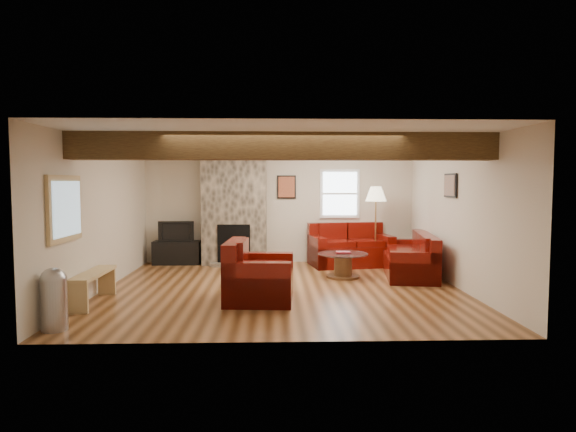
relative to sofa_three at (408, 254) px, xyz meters
name	(u,v)px	position (x,y,z in m)	size (l,w,h in m)	color
room	(282,215)	(-2.48, -1.12, 0.85)	(8.00, 8.00, 8.00)	#5A3418
oak_beam	(284,146)	(-2.48, -2.37, 1.91)	(6.00, 0.36, 0.38)	black
chimney_breast	(234,209)	(-3.48, 1.37, 0.82)	(1.40, 0.67, 2.50)	#39342C
back_window	(340,194)	(-1.13, 1.59, 1.15)	(0.90, 0.08, 1.10)	white
hatch_window	(65,209)	(-5.44, -2.62, 1.05)	(0.08, 1.00, 0.90)	tan
ceiling_dome	(329,148)	(-1.58, -0.22, 2.04)	(0.40, 0.40, 0.18)	silver
artwork_back	(287,187)	(-2.33, 1.59, 1.30)	(0.42, 0.06, 0.52)	black
artwork_right	(450,185)	(0.48, -0.82, 1.35)	(0.06, 0.55, 0.42)	black
sofa_three	(408,254)	(0.00, 0.00, 0.00)	(2.09, 0.88, 0.81)	#430704
loveseat	(351,245)	(-0.95, 1.11, 0.05)	(1.71, 0.98, 0.91)	#430704
armchair_red	(260,271)	(-2.84, -1.93, 0.05)	(1.13, 0.99, 0.92)	#430704
coffee_table	(343,265)	(-1.31, -0.20, -0.17)	(0.95, 0.95, 0.50)	#4C2D18
tv_cabinet	(177,253)	(-4.76, 1.41, -0.15)	(1.02, 0.41, 0.51)	black
television	(177,231)	(-4.76, 1.41, 0.33)	(0.77, 0.10, 0.44)	black
floor_lamp	(376,198)	(-0.45, 0.92, 1.06)	(0.44, 0.44, 1.72)	#A67C45
pine_bench	(94,288)	(-5.31, -2.04, -0.17)	(0.29, 1.25, 0.47)	tan
pedal_bin	(54,299)	(-5.30, -3.35, -0.02)	(0.31, 0.31, 0.77)	#A3A3A8
coal_bucket	(261,262)	(-2.88, 0.62, -0.24)	(0.35, 0.35, 0.33)	slate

